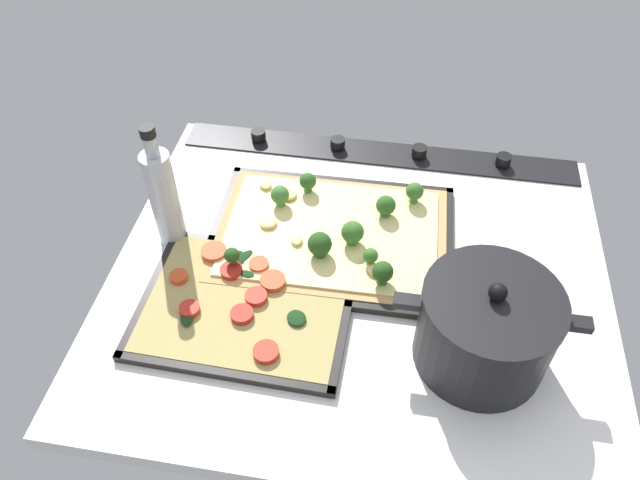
% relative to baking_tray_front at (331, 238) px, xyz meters
% --- Properties ---
extents(ground_plane, '(0.78, 0.68, 0.03)m').
position_rel_baking_tray_front_xyz_m(ground_plane, '(-0.05, 0.07, -0.02)').
color(ground_plane, white).
extents(stove_control_panel, '(0.75, 0.07, 0.03)m').
position_rel_baking_tray_front_xyz_m(stove_control_panel, '(-0.05, -0.24, 0.00)').
color(stove_control_panel, black).
rests_on(stove_control_panel, ground_plane).
extents(baking_tray_front, '(0.40, 0.29, 0.01)m').
position_rel_baking_tray_front_xyz_m(baking_tray_front, '(0.00, 0.00, 0.00)').
color(baking_tray_front, black).
rests_on(baking_tray_front, ground_plane).
extents(broccoli_pizza, '(0.38, 0.27, 0.06)m').
position_rel_baking_tray_front_xyz_m(broccoli_pizza, '(-0.00, 0.00, 0.01)').
color(broccoli_pizza, tan).
rests_on(broccoli_pizza, baking_tray_front).
extents(baking_tray_back, '(0.32, 0.26, 0.01)m').
position_rel_baking_tray_front_xyz_m(baking_tray_back, '(0.11, 0.16, 0.00)').
color(baking_tray_back, black).
rests_on(baking_tray_back, ground_plane).
extents(veggie_pizza_back, '(0.29, 0.23, 0.02)m').
position_rel_baking_tray_front_xyz_m(veggie_pizza_back, '(0.11, 0.16, 0.01)').
color(veggie_pizza_back, tan).
rests_on(veggie_pizza_back, baking_tray_back).
extents(cooking_pot, '(0.25, 0.18, 0.15)m').
position_rel_baking_tray_front_xyz_m(cooking_pot, '(-0.24, 0.19, 0.06)').
color(cooking_pot, black).
rests_on(cooking_pot, ground_plane).
extents(oil_bottle, '(0.05, 0.05, 0.23)m').
position_rel_baking_tray_front_xyz_m(oil_bottle, '(0.26, 0.04, 0.09)').
color(oil_bottle, '#B7BCC6').
rests_on(oil_bottle, ground_plane).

